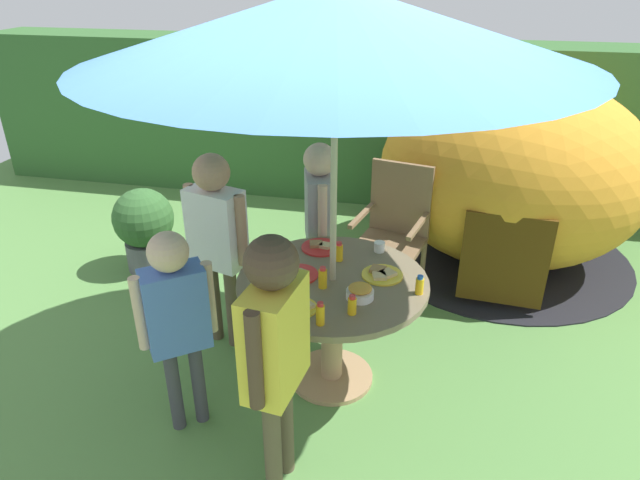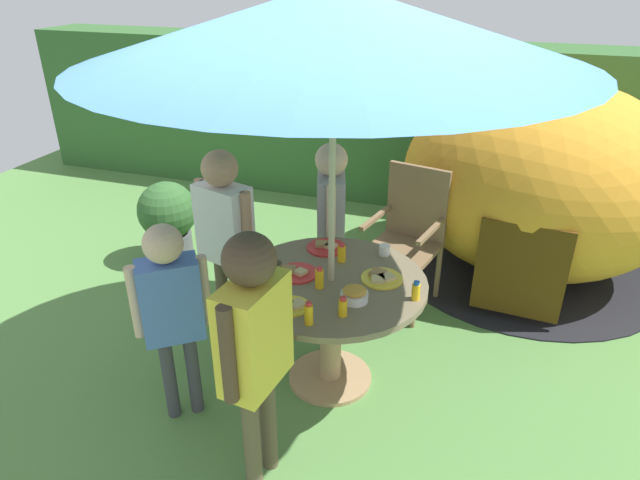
{
  "view_description": "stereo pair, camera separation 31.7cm",
  "coord_description": "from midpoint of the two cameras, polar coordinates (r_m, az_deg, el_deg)",
  "views": [
    {
      "loc": [
        0.51,
        -2.71,
        2.37
      ],
      "look_at": [
        -0.09,
        0.06,
        0.94
      ],
      "focal_mm": 31.36,
      "sensor_mm": 36.0,
      "label": 1
    },
    {
      "loc": [
        0.82,
        -2.63,
        2.37
      ],
      "look_at": [
        -0.09,
        0.06,
        0.94
      ],
      "focal_mm": 31.36,
      "sensor_mm": 36.0,
      "label": 2
    }
  ],
  "objects": [
    {
      "name": "plate_front_edge",
      "position": [
        3.54,
        3.2,
        -0.77
      ],
      "size": [
        0.25,
        0.25,
        0.03
      ],
      "color": "red",
      "rests_on": "garden_table"
    },
    {
      "name": "cup_near",
      "position": [
        3.49,
        9.19,
        -1.08
      ],
      "size": [
        0.07,
        0.07,
        0.06
      ],
      "primitive_type": "cylinder",
      "color": "white",
      "rests_on": "garden_table"
    },
    {
      "name": "juice_bottle_near_right",
      "position": [
        3.07,
        12.71,
        -5.2
      ],
      "size": [
        0.05,
        0.05,
        0.11
      ],
      "color": "yellow",
      "rests_on": "garden_table"
    },
    {
      "name": "ground_plane",
      "position": [
        3.64,
        3.61,
        -14.13
      ],
      "size": [
        10.0,
        10.0,
        0.02
      ],
      "primitive_type": "cube",
      "color": "#548442"
    },
    {
      "name": "child_in_grey_shirt",
      "position": [
        3.85,
        3.49,
        3.1
      ],
      "size": [
        0.28,
        0.42,
        1.29
      ],
      "rotation": [
        0.0,
        0.0,
        -1.26
      ],
      "color": "navy",
      "rests_on": "ground_plane"
    },
    {
      "name": "child_in_blue_shirt",
      "position": [
        3.0,
        -12.07,
        -6.13
      ],
      "size": [
        0.35,
        0.33,
        1.21
      ],
      "rotation": [
        0.0,
        0.0,
        0.65
      ],
      "color": "#3F3F47",
      "rests_on": "ground_plane"
    },
    {
      "name": "plate_center_back",
      "position": [
        2.95,
        0.13,
        -6.79
      ],
      "size": [
        0.19,
        0.19,
        0.03
      ],
      "color": "yellow",
      "rests_on": "garden_table"
    },
    {
      "name": "child_in_white_shirt",
      "position": [
        3.58,
        -7.26,
        1.61
      ],
      "size": [
        0.44,
        0.28,
        1.35
      ],
      "rotation": [
        0.0,
        0.0,
        -0.29
      ],
      "color": "brown",
      "rests_on": "ground_plane"
    },
    {
      "name": "plate_back_edge",
      "position": [
        3.25,
        0.34,
        -3.42
      ],
      "size": [
        0.24,
        0.24,
        0.03
      ],
      "color": "red",
      "rests_on": "garden_table"
    },
    {
      "name": "wooden_chair",
      "position": [
        4.19,
        11.18,
        0.8
      ],
      "size": [
        0.57,
        0.59,
        1.04
      ],
      "rotation": [
        0.0,
        0.0,
        -0.23
      ],
      "color": "brown",
      "rests_on": "ground_plane"
    },
    {
      "name": "juice_bottle_far_left",
      "position": [
        3.1,
        2.87,
        -3.98
      ],
      "size": [
        0.05,
        0.05,
        0.13
      ],
      "color": "yellow",
      "rests_on": "garden_table"
    },
    {
      "name": "dome_tent",
      "position": [
        4.89,
        23.2,
        5.61
      ],
      "size": [
        2.39,
        2.39,
        1.57
      ],
      "rotation": [
        0.0,
        0.0,
        -0.08
      ],
      "color": "orange",
      "rests_on": "ground_plane"
    },
    {
      "name": "child_in_yellow_shirt",
      "position": [
        2.5,
        -3.11,
        -9.74
      ],
      "size": [
        0.24,
        0.46,
        1.38
      ],
      "rotation": [
        0.0,
        0.0,
        1.44
      ],
      "color": "brown",
      "rests_on": "ground_plane"
    },
    {
      "name": "patio_umbrella",
      "position": [
        2.76,
        4.94,
        21.08
      ],
      "size": [
        2.46,
        2.46,
        2.28
      ],
      "color": "#B7AD8C",
      "rests_on": "ground_plane"
    },
    {
      "name": "hedge_backdrop",
      "position": [
        6.06,
        11.94,
        11.41
      ],
      "size": [
        9.0,
        0.7,
        1.64
      ],
      "primitive_type": "cube",
      "color": "#33602D",
      "rests_on": "ground_plane"
    },
    {
      "name": "snack_bowl",
      "position": [
        3.02,
        6.55,
        -5.62
      ],
      "size": [
        0.15,
        0.15,
        0.08
      ],
      "color": "white",
      "rests_on": "garden_table"
    },
    {
      "name": "juice_bottle_near_left",
      "position": [
        3.38,
        4.91,
        -1.4
      ],
      "size": [
        0.05,
        0.05,
        0.12
      ],
      "color": "yellow",
      "rests_on": "garden_table"
    },
    {
      "name": "juice_bottle_far_right",
      "position": [
        2.81,
        2.1,
        -7.63
      ],
      "size": [
        0.05,
        0.05,
        0.13
      ],
      "color": "yellow",
      "rests_on": "garden_table"
    },
    {
      "name": "garden_table",
      "position": [
        3.3,
        3.89,
        -6.67
      ],
      "size": [
        1.11,
        1.11,
        0.72
      ],
      "color": "tan",
      "rests_on": "ground_plane"
    },
    {
      "name": "juice_bottle_center_front",
      "position": [
        2.89,
        5.52,
        -6.91
      ],
      "size": [
        0.05,
        0.05,
        0.11
      ],
      "color": "yellow",
      "rests_on": "garden_table"
    },
    {
      "name": "potted_plant",
      "position": [
        4.89,
        -13.47,
        2.14
      ],
      "size": [
        0.5,
        0.5,
        0.71
      ],
      "color": "#595960",
      "rests_on": "ground_plane"
    },
    {
      "name": "plate_mid_right",
      "position": [
        3.24,
        9.11,
        -3.89
      ],
      "size": [
        0.24,
        0.24,
        0.03
      ],
      "color": "yellow",
      "rests_on": "garden_table"
    }
  ]
}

